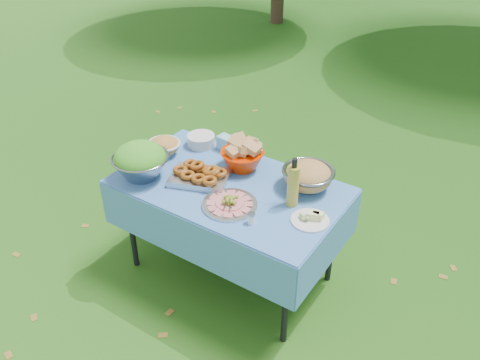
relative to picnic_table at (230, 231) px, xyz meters
The scene contains 14 objects.
ground 0.38m from the picnic_table, ahead, with size 80.00×80.00×0.00m, color #093209.
picnic_table is the anchor object (origin of this frame).
salad_bowl 0.77m from the picnic_table, 156.28° to the right, with size 0.37×0.37×0.24m, color gray, non-canonical shape.
pasta_bowl_white 0.75m from the picnic_table, behind, with size 0.23×0.23×0.13m, color silver, non-canonical shape.
plate_stack 0.70m from the picnic_table, 146.01° to the left, with size 0.20×0.20×0.08m, color silver.
wipes_box 0.63m from the picnic_table, 127.38° to the left, with size 0.11×0.08×0.10m, color #80BFD0.
sanitizer_bottle 0.60m from the picnic_table, 95.15° to the left, with size 0.05×0.05×0.14m, color pink.
bread_bowl 0.53m from the picnic_table, 100.93° to the left, with size 0.29×0.29×0.20m, color red, non-canonical shape.
pasta_bowl_steel 0.69m from the picnic_table, 30.64° to the left, with size 0.33×0.33×0.18m, color gray, non-canonical shape.
fried_tray 0.47m from the picnic_table, 161.63° to the right, with size 0.37×0.26×0.09m, color #B1B1B6.
charcuterie_platter 0.48m from the picnic_table, 54.77° to the right, with size 0.34×0.34×0.08m, color silver.
oil_bottle 0.70m from the picnic_table, ahead, with size 0.07×0.07×0.32m, color #AE9A2F.
cheese_plate 0.73m from the picnic_table, ahead, with size 0.23×0.23×0.06m, color silver.
shaker 0.59m from the picnic_table, 37.54° to the right, with size 0.04×0.04×0.07m, color white.
Camera 1 is at (1.55, -2.21, 2.60)m, focal length 38.00 mm.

